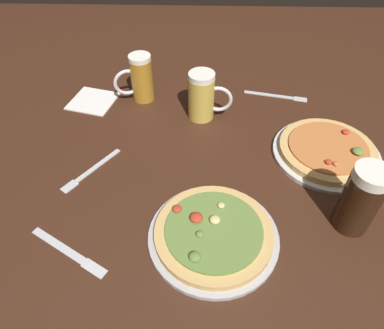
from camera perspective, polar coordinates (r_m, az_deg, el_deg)
The scene contains 10 objects.
ground_plane at distance 1.00m, azimuth 0.00°, elevation -1.42°, with size 2.40×2.40×0.03m, color #3D2114.
pizza_plate_near at distance 0.83m, azimuth 3.47°, elevation -11.14°, with size 0.31×0.31×0.05m.
pizza_plate_far at distance 1.09m, azimuth 21.01°, elevation 2.04°, with size 0.31×0.31×0.05m.
beer_mug_dark at distance 1.23m, azimuth -8.37°, elevation 13.62°, with size 0.13×0.08×0.16m.
beer_mug_amber at distance 1.13m, azimuth 1.74°, elevation 10.99°, with size 0.14×0.08×0.16m.
beer_mug_pale at distance 0.89m, azimuth 25.81°, elevation -5.02°, with size 0.14×0.10×0.18m.
napkin_folded at distance 1.29m, azimuth -15.74°, elevation 9.94°, with size 0.15×0.14×0.01m, color white.
fork_left at distance 1.02m, azimuth -16.08°, elevation -0.91°, with size 0.14×0.18×0.01m.
knife_right at distance 0.87m, azimuth -19.37°, elevation -13.12°, with size 0.20×0.13×0.01m.
fork_spare at distance 1.30m, azimuth 13.60°, elevation 10.77°, with size 0.22×0.07×0.01m.
Camera 1 is at (0.02, -0.69, 0.71)m, focal length 32.97 mm.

